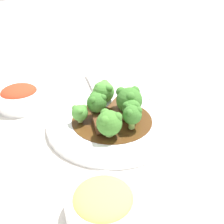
% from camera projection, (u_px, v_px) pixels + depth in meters
% --- Properties ---
extents(ground_plane, '(4.00, 4.00, 0.00)m').
position_uv_depth(ground_plane, '(112.00, 126.00, 0.56)').
color(ground_plane, silver).
extents(main_plate, '(0.27, 0.27, 0.02)m').
position_uv_depth(main_plate, '(112.00, 122.00, 0.56)').
color(main_plate, white).
rests_on(main_plate, ground_plane).
extents(beef_strip_0, '(0.07, 0.05, 0.01)m').
position_uv_depth(beef_strip_0, '(103.00, 122.00, 0.53)').
color(beef_strip_0, '#56331E').
rests_on(beef_strip_0, main_plate).
extents(beef_strip_1, '(0.06, 0.06, 0.01)m').
position_uv_depth(beef_strip_1, '(118.00, 105.00, 0.59)').
color(beef_strip_1, brown).
rests_on(beef_strip_1, main_plate).
extents(beef_strip_2, '(0.04, 0.06, 0.01)m').
position_uv_depth(beef_strip_2, '(112.00, 115.00, 0.55)').
color(beef_strip_2, brown).
rests_on(beef_strip_2, main_plate).
extents(broccoli_floret_0, '(0.04, 0.04, 0.05)m').
position_uv_depth(broccoli_floret_0, '(97.00, 102.00, 0.54)').
color(broccoli_floret_0, '#8EB756').
rests_on(broccoli_floret_0, main_plate).
extents(broccoli_floret_1, '(0.06, 0.06, 0.06)m').
position_uv_depth(broccoli_floret_1, '(128.00, 99.00, 0.55)').
color(broccoli_floret_1, '#7FA84C').
rests_on(broccoli_floret_1, main_plate).
extents(broccoli_floret_2, '(0.04, 0.04, 0.05)m').
position_uv_depth(broccoli_floret_2, '(132.00, 109.00, 0.53)').
color(broccoli_floret_2, '#7FA84C').
rests_on(broccoli_floret_2, main_plate).
extents(broccoli_floret_3, '(0.04, 0.04, 0.05)m').
position_uv_depth(broccoli_floret_3, '(132.00, 115.00, 0.51)').
color(broccoli_floret_3, '#7FA84C').
rests_on(broccoli_floret_3, main_plate).
extents(broccoli_floret_4, '(0.03, 0.03, 0.04)m').
position_uv_depth(broccoli_floret_4, '(80.00, 112.00, 0.53)').
color(broccoli_floret_4, '#8EB756').
rests_on(broccoli_floret_4, main_plate).
extents(broccoli_floret_5, '(0.05, 0.05, 0.06)m').
position_uv_depth(broccoli_floret_5, '(103.00, 91.00, 0.58)').
color(broccoli_floret_5, '#8EB756').
rests_on(broccoli_floret_5, main_plate).
extents(broccoli_floret_6, '(0.05, 0.05, 0.05)m').
position_uv_depth(broccoli_floret_6, '(109.00, 122.00, 0.49)').
color(broccoli_floret_6, '#8EB756').
rests_on(broccoli_floret_6, main_plate).
extents(serving_spoon, '(0.24, 0.08, 0.01)m').
position_uv_depth(serving_spoon, '(102.00, 96.00, 0.62)').
color(serving_spoon, silver).
rests_on(serving_spoon, main_plate).
extents(side_bowl_kimchi, '(0.10, 0.10, 0.05)m').
position_uv_depth(side_bowl_kimchi, '(20.00, 97.00, 0.62)').
color(side_bowl_kimchi, white).
rests_on(side_bowl_kimchi, ground_plane).
extents(side_bowl_appetizer, '(0.10, 0.10, 0.05)m').
position_uv_depth(side_bowl_appetizer, '(103.00, 204.00, 0.36)').
color(side_bowl_appetizer, white).
rests_on(side_bowl_appetizer, ground_plane).
extents(sauce_dish, '(0.06, 0.06, 0.01)m').
position_uv_depth(sauce_dish, '(143.00, 87.00, 0.71)').
color(sauce_dish, white).
rests_on(sauce_dish, ground_plane).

